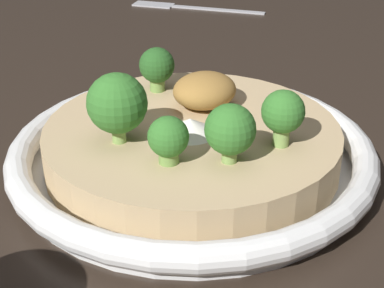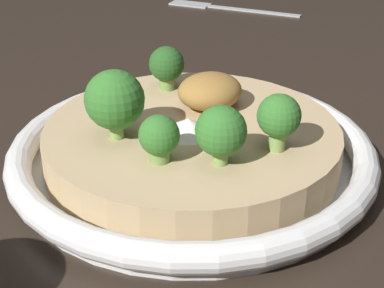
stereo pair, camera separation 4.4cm
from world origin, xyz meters
name	(u,v)px [view 1 (the left image)]	position (x,y,z in m)	size (l,w,h in m)	color
ground_plane	(192,169)	(0.00, 0.00, 0.00)	(6.00, 6.00, 0.00)	#2D231C
risotto_bowl	(192,149)	(0.00, 0.00, 0.02)	(0.27, 0.27, 0.04)	white
cheese_sprinkle	(190,126)	(-0.01, -0.01, 0.04)	(0.04, 0.04, 0.01)	white
crispy_onion_garnish	(205,90)	(0.03, 0.02, 0.05)	(0.05, 0.05, 0.03)	#A37538
broccoli_front	(230,130)	(-0.02, -0.05, 0.06)	(0.03, 0.03, 0.04)	#84A856
broccoli_front_left	(168,138)	(-0.05, -0.03, 0.05)	(0.03, 0.03, 0.03)	#759E4C
broccoli_left	(117,104)	(-0.05, 0.02, 0.06)	(0.04, 0.04, 0.05)	#84A856
broccoli_front_right	(283,113)	(0.02, -0.06, 0.06)	(0.03, 0.03, 0.04)	#84A856
broccoli_back_right	(157,67)	(0.03, 0.07, 0.06)	(0.03, 0.03, 0.04)	#759E4C
fork_utensil	(183,6)	(0.33, 0.33, 0.00)	(0.10, 0.18, 0.00)	#B7B7BC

